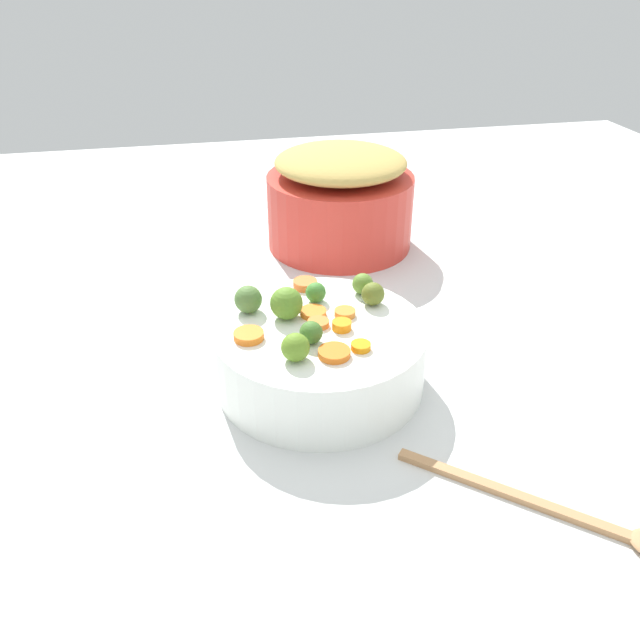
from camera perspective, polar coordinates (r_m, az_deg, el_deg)
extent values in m
cube|color=silver|center=(0.91, 1.95, -4.66)|extent=(2.40, 2.40, 0.02)
cylinder|color=white|center=(0.85, 0.00, -3.18)|extent=(0.28, 0.28, 0.09)
cylinder|color=red|center=(1.25, 1.79, 9.77)|extent=(0.28, 0.28, 0.14)
ellipsoid|color=tan|center=(1.22, 1.86, 13.98)|extent=(0.25, 0.25, 0.05)
cylinder|color=orange|center=(0.82, 1.97, -0.48)|extent=(0.03, 0.03, 0.01)
cylinder|color=orange|center=(0.77, 1.28, -2.97)|extent=(0.06, 0.06, 0.01)
cylinder|color=orange|center=(0.92, -1.34, 3.25)|extent=(0.04, 0.04, 0.01)
cylinder|color=orange|center=(0.78, 4.02, -2.33)|extent=(0.03, 0.03, 0.01)
cylinder|color=orange|center=(0.80, -6.42, -1.39)|extent=(0.04, 0.04, 0.01)
cylinder|color=orange|center=(0.85, -0.69, 0.85)|extent=(0.05, 0.05, 0.01)
cylinder|color=orange|center=(0.82, -0.15, -0.28)|extent=(0.03, 0.03, 0.01)
cylinder|color=orange|center=(0.85, 1.96, 0.61)|extent=(0.04, 0.04, 0.01)
sphere|color=olive|center=(0.87, 4.78, 2.35)|extent=(0.03, 0.03, 0.03)
sphere|color=#438432|center=(0.88, -0.38, 2.50)|extent=(0.03, 0.03, 0.03)
sphere|color=#42712A|center=(0.79, -0.81, -1.13)|extent=(0.03, 0.03, 0.03)
sphere|color=olive|center=(0.75, -2.22, -2.46)|extent=(0.03, 0.03, 0.03)
sphere|color=#517738|center=(0.85, -6.47, 1.86)|extent=(0.04, 0.04, 0.04)
sphere|color=olive|center=(0.90, 3.86, 3.27)|extent=(0.03, 0.03, 0.03)
sphere|color=#5A8729|center=(0.83, -3.00, 1.39)|extent=(0.04, 0.04, 0.04)
cube|color=tan|center=(0.75, 16.87, -14.77)|extent=(0.21, 0.18, 0.01)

